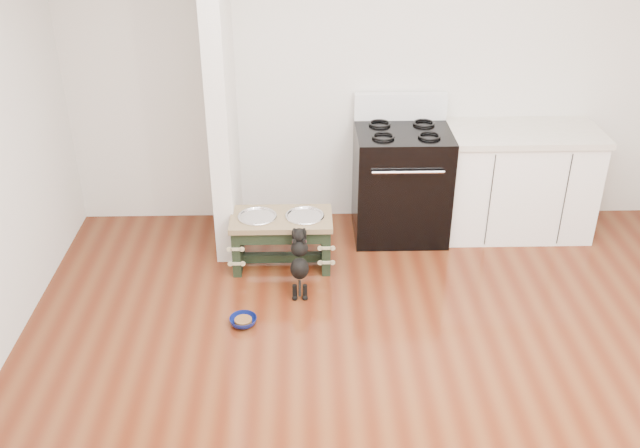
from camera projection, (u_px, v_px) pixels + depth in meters
The scene contains 8 objects.
ground at pixel (400, 410), 4.22m from camera, with size 5.00×5.00×0.00m, color #4E1D0E.
room_shell at pixel (418, 158), 3.44m from camera, with size 5.00×5.00×5.00m.
partition_wall at pixel (220, 82), 5.38m from camera, with size 0.15×0.80×2.70m, color silver.
oven_range at pixel (401, 181), 5.89m from camera, with size 0.76×0.69×1.14m.
cabinet_run at pixel (518, 182), 5.93m from camera, with size 1.24×0.64×0.91m.
dog_feeder at pixel (281, 231), 5.50m from camera, with size 0.78×0.42×0.44m.
puppy at pixel (299, 260), 5.21m from camera, with size 0.14×0.40×0.48m.
floor_bowl at pixel (243, 321), 4.94m from camera, with size 0.24×0.24×0.06m.
Camera 1 is at (-0.55, -3.16, 2.99)m, focal length 40.00 mm.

